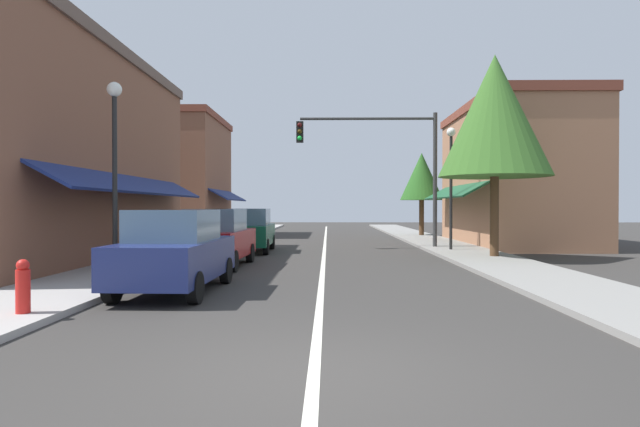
{
  "coord_description": "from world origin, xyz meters",
  "views": [
    {
      "loc": [
        0.15,
        -5.65,
        1.83
      ],
      "look_at": [
        -0.15,
        14.19,
        1.59
      ],
      "focal_mm": 29.54,
      "sensor_mm": 36.0,
      "label": 1
    }
  ],
  "objects_px": {
    "parked_car_second_left": "(217,238)",
    "street_lamp_left_near": "(115,148)",
    "parked_car_third_left": "(250,230)",
    "street_lamp_right_mid": "(451,169)",
    "tree_right_near": "(495,116)",
    "tree_right_far": "(422,177)",
    "traffic_signal_mast_arm": "(387,155)",
    "fire_hydrant": "(23,286)",
    "parked_car_nearest_left": "(175,251)"
  },
  "relations": [
    {
      "from": "street_lamp_left_near",
      "to": "street_lamp_right_mid",
      "type": "relative_size",
      "value": 0.97
    },
    {
      "from": "street_lamp_left_near",
      "to": "tree_right_far",
      "type": "xyz_separation_m",
      "value": [
        10.99,
        19.43,
        0.39
      ]
    },
    {
      "from": "street_lamp_left_near",
      "to": "tree_right_near",
      "type": "distance_m",
      "value": 12.51
    },
    {
      "from": "parked_car_third_left",
      "to": "fire_hydrant",
      "type": "xyz_separation_m",
      "value": [
        -1.72,
        -13.03,
        -0.33
      ]
    },
    {
      "from": "street_lamp_right_mid",
      "to": "parked_car_nearest_left",
      "type": "bearing_deg",
      "value": -129.01
    },
    {
      "from": "parked_car_second_left",
      "to": "fire_hydrant",
      "type": "relative_size",
      "value": 4.77
    },
    {
      "from": "parked_car_third_left",
      "to": "fire_hydrant",
      "type": "height_order",
      "value": "parked_car_third_left"
    },
    {
      "from": "street_lamp_right_mid",
      "to": "tree_right_near",
      "type": "bearing_deg",
      "value": -73.85
    },
    {
      "from": "street_lamp_right_mid",
      "to": "parked_car_second_left",
      "type": "bearing_deg",
      "value": -147.64
    },
    {
      "from": "parked_car_third_left",
      "to": "street_lamp_right_mid",
      "type": "height_order",
      "value": "street_lamp_right_mid"
    },
    {
      "from": "parked_car_third_left",
      "to": "tree_right_far",
      "type": "xyz_separation_m",
      "value": [
        8.93,
        10.91,
        2.81
      ]
    },
    {
      "from": "parked_car_third_left",
      "to": "street_lamp_right_mid",
      "type": "xyz_separation_m",
      "value": [
        8.17,
        -0.05,
        2.49
      ]
    },
    {
      "from": "traffic_signal_mast_arm",
      "to": "street_lamp_left_near",
      "type": "bearing_deg",
      "value": -128.08
    },
    {
      "from": "tree_right_near",
      "to": "tree_right_far",
      "type": "relative_size",
      "value": 1.39
    },
    {
      "from": "street_lamp_right_mid",
      "to": "traffic_signal_mast_arm",
      "type": "bearing_deg",
      "value": 148.67
    },
    {
      "from": "tree_right_near",
      "to": "tree_right_far",
      "type": "xyz_separation_m",
      "value": [
        -0.08,
        13.86,
        -1.32
      ]
    },
    {
      "from": "parked_car_third_left",
      "to": "street_lamp_left_near",
      "type": "height_order",
      "value": "street_lamp_left_near"
    },
    {
      "from": "street_lamp_left_near",
      "to": "fire_hydrant",
      "type": "distance_m",
      "value": 5.29
    },
    {
      "from": "parked_car_nearest_left",
      "to": "street_lamp_left_near",
      "type": "height_order",
      "value": "street_lamp_left_near"
    },
    {
      "from": "parked_car_nearest_left",
      "to": "traffic_signal_mast_arm",
      "type": "relative_size",
      "value": 0.68
    },
    {
      "from": "street_lamp_left_near",
      "to": "tree_right_near",
      "type": "xyz_separation_m",
      "value": [
        11.07,
        5.57,
        1.71
      ]
    },
    {
      "from": "street_lamp_left_near",
      "to": "street_lamp_right_mid",
      "type": "height_order",
      "value": "street_lamp_right_mid"
    },
    {
      "from": "traffic_signal_mast_arm",
      "to": "tree_right_near",
      "type": "distance_m",
      "value": 5.54
    },
    {
      "from": "traffic_signal_mast_arm",
      "to": "tree_right_near",
      "type": "relative_size",
      "value": 0.85
    },
    {
      "from": "traffic_signal_mast_arm",
      "to": "fire_hydrant",
      "type": "height_order",
      "value": "traffic_signal_mast_arm"
    },
    {
      "from": "parked_car_second_left",
      "to": "tree_right_near",
      "type": "xyz_separation_m",
      "value": [
        9.23,
        2.42,
        4.13
      ]
    },
    {
      "from": "traffic_signal_mast_arm",
      "to": "street_lamp_right_mid",
      "type": "distance_m",
      "value": 2.94
    },
    {
      "from": "parked_car_nearest_left",
      "to": "parked_car_second_left",
      "type": "bearing_deg",
      "value": 92.93
    },
    {
      "from": "parked_car_third_left",
      "to": "parked_car_second_left",
      "type": "bearing_deg",
      "value": -93.47
    },
    {
      "from": "tree_right_near",
      "to": "fire_hydrant",
      "type": "distance_m",
      "value": 15.38
    },
    {
      "from": "tree_right_near",
      "to": "fire_hydrant",
      "type": "xyz_separation_m",
      "value": [
        -10.73,
        -10.08,
        -4.45
      ]
    },
    {
      "from": "tree_right_far",
      "to": "fire_hydrant",
      "type": "relative_size",
      "value": 5.93
    },
    {
      "from": "street_lamp_right_mid",
      "to": "parked_car_third_left",
      "type": "bearing_deg",
      "value": 179.62
    },
    {
      "from": "tree_right_far",
      "to": "street_lamp_left_near",
      "type": "bearing_deg",
      "value": -119.49
    },
    {
      "from": "tree_right_near",
      "to": "tree_right_far",
      "type": "distance_m",
      "value": 13.92
    },
    {
      "from": "street_lamp_left_near",
      "to": "tree_right_near",
      "type": "relative_size",
      "value": 0.69
    },
    {
      "from": "traffic_signal_mast_arm",
      "to": "tree_right_far",
      "type": "relative_size",
      "value": 1.18
    },
    {
      "from": "street_lamp_right_mid",
      "to": "fire_hydrant",
      "type": "bearing_deg",
      "value": -127.31
    },
    {
      "from": "street_lamp_left_near",
      "to": "tree_right_far",
      "type": "distance_m",
      "value": 22.33
    },
    {
      "from": "parked_car_nearest_left",
      "to": "traffic_signal_mast_arm",
      "type": "xyz_separation_m",
      "value": [
        5.81,
        11.65,
        3.22
      ]
    },
    {
      "from": "traffic_signal_mast_arm",
      "to": "tree_right_far",
      "type": "distance_m",
      "value": 10.02
    },
    {
      "from": "street_lamp_right_mid",
      "to": "street_lamp_left_near",
      "type": "bearing_deg",
      "value": -140.38
    },
    {
      "from": "parked_car_third_left",
      "to": "tree_right_far",
      "type": "relative_size",
      "value": 0.8
    },
    {
      "from": "parked_car_third_left",
      "to": "street_lamp_right_mid",
      "type": "relative_size",
      "value": 0.82
    },
    {
      "from": "parked_car_second_left",
      "to": "street_lamp_left_near",
      "type": "height_order",
      "value": "street_lamp_left_near"
    },
    {
      "from": "parked_car_second_left",
      "to": "fire_hydrant",
      "type": "bearing_deg",
      "value": -99.42
    },
    {
      "from": "traffic_signal_mast_arm",
      "to": "street_lamp_right_mid",
      "type": "bearing_deg",
      "value": -31.33
    },
    {
      "from": "tree_right_far",
      "to": "fire_hydrant",
      "type": "bearing_deg",
      "value": -113.98
    },
    {
      "from": "parked_car_second_left",
      "to": "parked_car_third_left",
      "type": "distance_m",
      "value": 5.37
    },
    {
      "from": "parked_car_second_left",
      "to": "street_lamp_left_near",
      "type": "bearing_deg",
      "value": -118.61
    }
  ]
}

